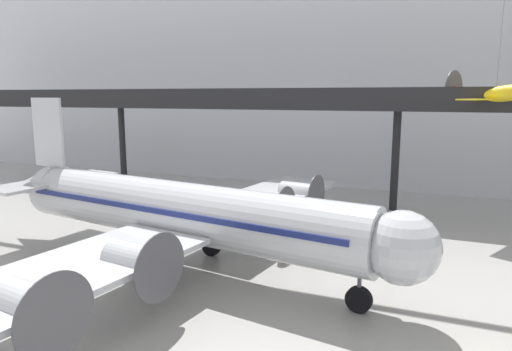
% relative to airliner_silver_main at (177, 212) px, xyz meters
% --- Properties ---
extents(hangar_back_wall, '(140.00, 3.00, 28.88)m').
position_rel_airliner_silver_main_xyz_m(hangar_back_wall, '(10.58, 29.96, 10.90)').
color(hangar_back_wall, silver).
rests_on(hangar_back_wall, ground).
extents(mezzanine_walkway, '(110.00, 3.20, 11.06)m').
position_rel_airliner_silver_main_xyz_m(mezzanine_walkway, '(10.58, 18.92, 5.82)').
color(mezzanine_walkway, black).
rests_on(mezzanine_walkway, ground).
extents(airliner_silver_main, '(30.21, 34.61, 10.23)m').
position_rel_airliner_silver_main_xyz_m(airliner_silver_main, '(0.00, 0.00, 0.00)').
color(airliner_silver_main, '#B7BABF').
rests_on(airliner_silver_main, ground).
extents(suspended_plane_yellow_lowwing, '(7.70, 8.76, 13.10)m').
position_rel_airliner_silver_main_xyz_m(suspended_plane_yellow_lowwing, '(18.03, 17.61, 6.89)').
color(suspended_plane_yellow_lowwing, yellow).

